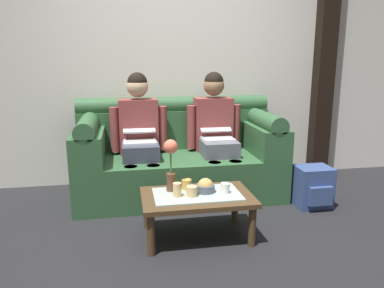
{
  "coord_description": "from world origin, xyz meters",
  "views": [
    {
      "loc": [
        -0.52,
        -2.43,
        1.35
      ],
      "look_at": [
        0.08,
        0.81,
        0.59
      ],
      "focal_mm": 34.9,
      "sensor_mm": 36.0,
      "label": 1
    }
  ],
  "objects": [
    {
      "name": "back_wall_patterned",
      "position": [
        0.0,
        1.7,
        1.45
      ],
      "size": [
        6.0,
        0.12,
        2.9
      ],
      "primitive_type": "cube",
      "color": "silver",
      "rests_on": "ground_plane"
    },
    {
      "name": "cup_near_right",
      "position": [
        -0.05,
        0.14,
        0.39
      ],
      "size": [
        0.08,
        0.08,
        0.08
      ],
      "primitive_type": "cylinder",
      "color": "#DBB77A",
      "rests_on": "coffee_table"
    },
    {
      "name": "person_right",
      "position": [
        0.38,
        1.17,
        0.66
      ],
      "size": [
        0.56,
        0.67,
        1.22
      ],
      "color": "#595B66",
      "rests_on": "ground_plane"
    },
    {
      "name": "timber_pillar",
      "position": [
        1.74,
        1.58,
        1.45
      ],
      "size": [
        0.2,
        0.2,
        2.9
      ],
      "primitive_type": "cube",
      "color": "black",
      "rests_on": "ground_plane"
    },
    {
      "name": "ground_plane",
      "position": [
        0.0,
        0.0,
        0.0
      ],
      "size": [
        14.0,
        14.0,
        0.0
      ],
      "primitive_type": "plane",
      "color": "black"
    },
    {
      "name": "cup_far_left",
      "position": [
        -0.16,
        0.15,
        0.41
      ],
      "size": [
        0.06,
        0.06,
        0.1
      ],
      "primitive_type": "cylinder",
      "color": "#DBB77A",
      "rests_on": "coffee_table"
    },
    {
      "name": "couch",
      "position": [
        0.0,
        1.17,
        0.38
      ],
      "size": [
        1.99,
        0.88,
        0.96
      ],
      "color": "#2D5633",
      "rests_on": "ground_plane"
    },
    {
      "name": "snack_bowl",
      "position": [
        0.07,
        0.21,
        0.39
      ],
      "size": [
        0.14,
        0.14,
        0.12
      ],
      "color": "#4C5666",
      "rests_on": "coffee_table"
    },
    {
      "name": "flower_vase",
      "position": [
        -0.18,
        0.29,
        0.6
      ],
      "size": [
        0.11,
        0.11,
        0.4
      ],
      "color": "brown",
      "rests_on": "coffee_table"
    },
    {
      "name": "person_left",
      "position": [
        -0.38,
        1.17,
        0.66
      ],
      "size": [
        0.56,
        0.67,
        1.22
      ],
      "color": "#383D4C",
      "rests_on": "ground_plane"
    },
    {
      "name": "backpack_right",
      "position": [
        1.18,
        0.59,
        0.19
      ],
      "size": [
        0.31,
        0.3,
        0.38
      ],
      "color": "#33477A",
      "rests_on": "ground_plane"
    },
    {
      "name": "cup_far_center",
      "position": [
        -0.06,
        0.3,
        0.39
      ],
      "size": [
        0.08,
        0.08,
        0.08
      ],
      "primitive_type": "cylinder",
      "color": "gold",
      "rests_on": "coffee_table"
    },
    {
      "name": "cup_near_left",
      "position": [
        0.21,
        0.16,
        0.39
      ],
      "size": [
        0.07,
        0.07,
        0.08
      ],
      "primitive_type": "cylinder",
      "color": "white",
      "rests_on": "coffee_table"
    },
    {
      "name": "coffee_table",
      "position": [
        0.0,
        0.19,
        0.3
      ],
      "size": [
        0.84,
        0.53,
        0.35
      ],
      "color": "#47331E",
      "rests_on": "ground_plane"
    }
  ]
}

